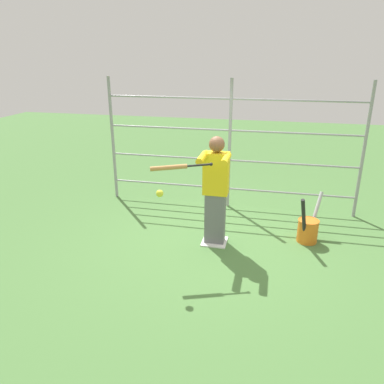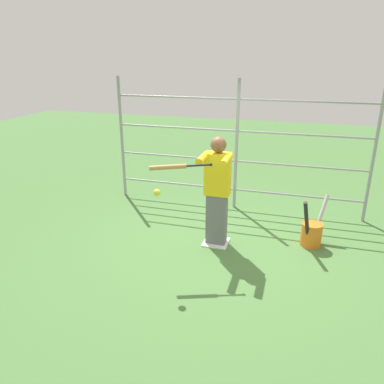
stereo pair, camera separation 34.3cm
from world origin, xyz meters
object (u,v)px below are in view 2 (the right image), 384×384
(batter, at_px, (217,189))
(baseball_bat_swinging, at_px, (173,167))
(bat_bucket, at_px, (312,233))
(softball_in_flight, at_px, (157,193))

(batter, distance_m, baseball_bat_swinging, 0.95)
(batter, height_order, bat_bucket, batter)
(batter, xyz_separation_m, baseball_bat_swinging, (0.48, 0.64, 0.49))
(softball_in_flight, bearing_deg, batter, -117.54)
(batter, distance_m, bat_bucket, 1.69)
(baseball_bat_swinging, height_order, softball_in_flight, baseball_bat_swinging)
(batter, xyz_separation_m, bat_bucket, (-1.48, -0.38, -0.73))
(softball_in_flight, distance_m, bat_bucket, 2.70)
(batter, bearing_deg, baseball_bat_swinging, 53.06)
(softball_in_flight, relative_size, bat_bucket, 0.11)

